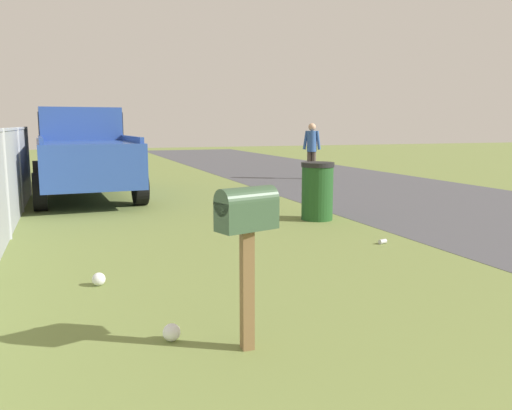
{
  "coord_description": "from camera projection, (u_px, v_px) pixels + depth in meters",
  "views": [
    {
      "loc": [
        1.31,
        2.7,
        1.69
      ],
      "look_at": [
        6.58,
        0.77,
        0.82
      ],
      "focal_mm": 36.5,
      "sensor_mm": 36.0,
      "label": 1
    }
  ],
  "objects": [
    {
      "name": "pickup_truck",
      "position": [
        82.0,
        149.0,
        12.39
      ],
      "size": [
        5.69,
        2.44,
        2.09
      ],
      "rotation": [
        0.0,
        0.0,
        0.05
      ],
      "color": "#284793",
      "rests_on": "ground"
    },
    {
      "name": "litter_bag_midfield_b",
      "position": [
        172.0,
        332.0,
        4.11
      ],
      "size": [
        0.14,
        0.14,
        0.14
      ],
      "primitive_type": "sphere",
      "color": "silver",
      "rests_on": "ground"
    },
    {
      "name": "trash_bin",
      "position": [
        317.0,
        191.0,
        9.3
      ],
      "size": [
        0.59,
        0.59,
        1.03
      ],
      "color": "#1E4C1E",
      "rests_on": "ground"
    },
    {
      "name": "litter_can_far_scatter",
      "position": [
        383.0,
        242.0,
        7.46
      ],
      "size": [
        0.1,
        0.13,
        0.07
      ],
      "primitive_type": "cylinder",
      "rotation": [
        0.0,
        1.57,
        1.85
      ],
      "color": "silver",
      "rests_on": "ground"
    },
    {
      "name": "pedestrian",
      "position": [
        312.0,
        147.0,
        16.21
      ],
      "size": [
        0.33,
        0.5,
        1.73
      ],
      "rotation": [
        0.0,
        0.0,
        5.65
      ],
      "color": "#4C4238",
      "rests_on": "ground"
    },
    {
      "name": "litter_bag_near_hydrant",
      "position": [
        99.0,
        279.0,
        5.52
      ],
      "size": [
        0.14,
        0.14,
        0.14
      ],
      "primitive_type": "sphere",
      "color": "silver",
      "rests_on": "ground"
    },
    {
      "name": "mailbox",
      "position": [
        247.0,
        222.0,
        3.82
      ],
      "size": [
        0.33,
        0.49,
        1.25
      ],
      "rotation": [
        0.0,
        0.0,
        0.3
      ],
      "color": "brown",
      "rests_on": "ground"
    }
  ]
}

